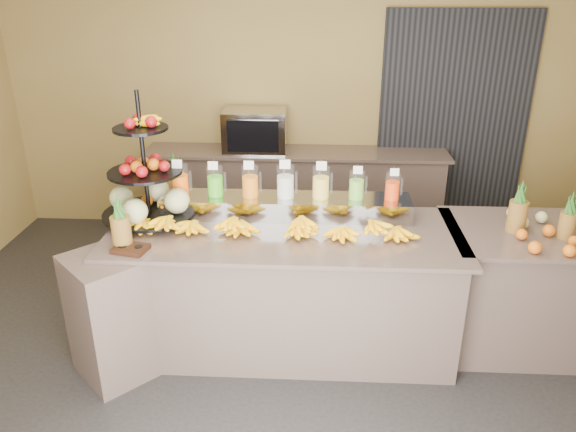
# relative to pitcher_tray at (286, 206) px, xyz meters

# --- Properties ---
(ground) EXTENTS (6.00, 6.00, 0.00)m
(ground) POSITION_rel_pitcher_tray_xyz_m (0.01, -0.58, -1.01)
(ground) COLOR black
(ground) RESTS_ON ground
(room_envelope) EXTENTS (6.04, 5.02, 2.82)m
(room_envelope) POSITION_rel_pitcher_tray_xyz_m (0.20, 0.21, 0.87)
(room_envelope) COLOR olive
(room_envelope) RESTS_ON ground
(buffet_counter) EXTENTS (2.75, 1.25, 0.93)m
(buffet_counter) POSITION_rel_pitcher_tray_xyz_m (-0.10, -0.32, -0.54)
(buffet_counter) COLOR gray
(buffet_counter) RESTS_ON ground
(right_counter) EXTENTS (1.08, 0.88, 0.93)m
(right_counter) POSITION_rel_pitcher_tray_xyz_m (1.71, -0.18, -0.54)
(right_counter) COLOR gray
(right_counter) RESTS_ON ground
(back_ledge) EXTENTS (3.10, 0.55, 0.93)m
(back_ledge) POSITION_rel_pitcher_tray_xyz_m (0.01, 1.67, -0.54)
(back_ledge) COLOR gray
(back_ledge) RESTS_ON ground
(pitcher_tray) EXTENTS (1.85, 0.30, 0.15)m
(pitcher_tray) POSITION_rel_pitcher_tray_xyz_m (0.00, 0.00, 0.00)
(pitcher_tray) COLOR gray
(pitcher_tray) RESTS_ON buffet_counter
(juice_pitcher_orange_a) EXTENTS (0.13, 0.13, 0.30)m
(juice_pitcher_orange_a) POSITION_rel_pitcher_tray_xyz_m (-0.78, -0.00, 0.18)
(juice_pitcher_orange_a) COLOR silver
(juice_pitcher_orange_a) RESTS_ON pitcher_tray
(juice_pitcher_green) EXTENTS (0.12, 0.13, 0.29)m
(juice_pitcher_green) POSITION_rel_pitcher_tray_xyz_m (-0.52, -0.00, 0.17)
(juice_pitcher_green) COLOR silver
(juice_pitcher_green) RESTS_ON pitcher_tray
(juice_pitcher_orange_b) EXTENTS (0.13, 0.13, 0.30)m
(juice_pitcher_orange_b) POSITION_rel_pitcher_tray_xyz_m (-0.26, -0.00, 0.18)
(juice_pitcher_orange_b) COLOR silver
(juice_pitcher_orange_b) RESTS_ON pitcher_tray
(juice_pitcher_milk) EXTENTS (0.13, 0.14, 0.32)m
(juice_pitcher_milk) POSITION_rel_pitcher_tray_xyz_m (-0.00, -0.00, 0.18)
(juice_pitcher_milk) COLOR silver
(juice_pitcher_milk) RESTS_ON pitcher_tray
(juice_pitcher_lemon) EXTENTS (0.13, 0.13, 0.31)m
(juice_pitcher_lemon) POSITION_rel_pitcher_tray_xyz_m (0.26, -0.00, 0.18)
(juice_pitcher_lemon) COLOR silver
(juice_pitcher_lemon) RESTS_ON pitcher_tray
(juice_pitcher_lime) EXTENTS (0.11, 0.12, 0.28)m
(juice_pitcher_lime) POSITION_rel_pitcher_tray_xyz_m (0.52, -0.00, 0.17)
(juice_pitcher_lime) COLOR silver
(juice_pitcher_lime) RESTS_ON pitcher_tray
(juice_pitcher_orange_c) EXTENTS (0.11, 0.11, 0.26)m
(juice_pitcher_orange_c) POSITION_rel_pitcher_tray_xyz_m (0.78, -0.00, 0.16)
(juice_pitcher_orange_c) COLOR silver
(juice_pitcher_orange_c) RESTS_ON pitcher_tray
(banana_heap) EXTENTS (2.04, 0.18, 0.17)m
(banana_heap) POSITION_rel_pitcher_tray_xyz_m (-0.09, -0.32, -0.00)
(banana_heap) COLOR yellow
(banana_heap) RESTS_ON buffet_counter
(fruit_stand) EXTENTS (0.69, 0.69, 0.95)m
(fruit_stand) POSITION_rel_pitcher_tray_xyz_m (-0.95, -0.13, 0.17)
(fruit_stand) COLOR black
(fruit_stand) RESTS_ON buffet_counter
(condiment_caddy) EXTENTS (0.24, 0.20, 0.03)m
(condiment_caddy) POSITION_rel_pitcher_tray_xyz_m (-0.98, -0.64, -0.06)
(condiment_caddy) COLOR black
(condiment_caddy) RESTS_ON buffet_counter
(pineapple_left_a) EXTENTS (0.13, 0.13, 0.38)m
(pineapple_left_a) POSITION_rel_pitcher_tray_xyz_m (-1.05, -0.58, 0.06)
(pineapple_left_a) COLOR brown
(pineapple_left_a) RESTS_ON buffet_counter
(pineapple_left_b) EXTENTS (0.15, 0.15, 0.43)m
(pineapple_left_b) POSITION_rel_pitcher_tray_xyz_m (-0.87, 0.18, 0.09)
(pineapple_left_b) COLOR brown
(pineapple_left_b) RESTS_ON buffet_counter
(right_fruit_pile) EXTENTS (0.42, 0.41, 0.22)m
(right_fruit_pile) POSITION_rel_pitcher_tray_xyz_m (1.77, -0.33, -0.00)
(right_fruit_pile) COLOR brown
(right_fruit_pile) RESTS_ON right_counter
(oven_warmer) EXTENTS (0.63, 0.44, 0.42)m
(oven_warmer) POSITION_rel_pitcher_tray_xyz_m (-0.40, 1.67, 0.14)
(oven_warmer) COLOR gray
(oven_warmer) RESTS_ON back_ledge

